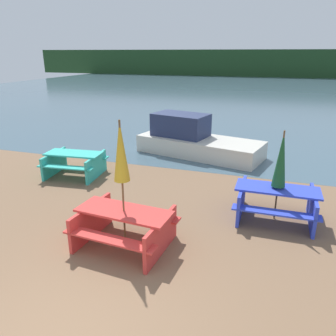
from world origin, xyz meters
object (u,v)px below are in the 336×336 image
object	(u,v)px
umbrella_gold	(121,152)
umbrella_darkgreen	(281,159)
picnic_table_blue	(276,200)
boat	(194,140)
picnic_table_red	(124,224)
picnic_table_teal	(75,162)

from	to	relation	value
umbrella_gold	umbrella_darkgreen	xyz separation A→B (m)	(2.75, 2.04, -0.48)
picnic_table_blue	umbrella_darkgreen	world-z (taller)	umbrella_darkgreen
umbrella_darkgreen	boat	size ratio (longest dim) A/B	0.43
picnic_table_red	umbrella_darkgreen	bearing A→B (deg)	36.55
picnic_table_blue	boat	world-z (taller)	boat
picnic_table_red	boat	bearing A→B (deg)	92.03
umbrella_darkgreen	boat	xyz separation A→B (m)	(-2.97, 4.34, -0.89)
picnic_table_teal	boat	world-z (taller)	boat
boat	picnic_table_teal	bearing A→B (deg)	-117.21
picnic_table_blue	picnic_table_teal	size ratio (longest dim) A/B	1.00
picnic_table_teal	umbrella_darkgreen	bearing A→B (deg)	-9.54
picnic_table_teal	umbrella_gold	size ratio (longest dim) A/B	0.73
picnic_table_teal	umbrella_darkgreen	xyz separation A→B (m)	(5.86, -0.98, 0.97)
umbrella_gold	picnic_table_teal	bearing A→B (deg)	135.79
boat	picnic_table_blue	bearing A→B (deg)	-42.18
picnic_table_teal	umbrella_darkgreen	distance (m)	6.02
boat	umbrella_darkgreen	bearing A→B (deg)	-42.18
picnic_table_red	umbrella_gold	distance (m)	1.44
picnic_table_blue	picnic_table_teal	distance (m)	5.94
picnic_table_blue	umbrella_darkgreen	bearing A→B (deg)	0.00
umbrella_darkgreen	boat	distance (m)	5.34
picnic_table_red	picnic_table_teal	bearing A→B (deg)	135.79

